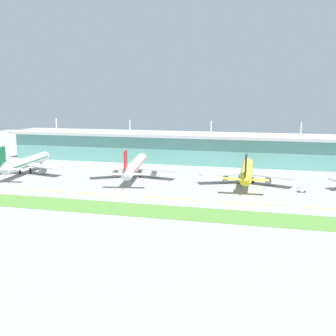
# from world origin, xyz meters

# --- Properties ---
(ground_plane) EXTENTS (600.00, 600.00, 0.00)m
(ground_plane) POSITION_xyz_m (0.00, 0.00, 0.00)
(ground_plane) COLOR gray
(terminal_building) EXTENTS (288.00, 34.00, 28.72)m
(terminal_building) POSITION_xyz_m (-0.00, 101.63, 10.06)
(terminal_building) COLOR #5B9E93
(terminal_building) RESTS_ON ground
(airliner_nearest) EXTENTS (48.49, 59.48, 18.90)m
(airliner_nearest) POSITION_xyz_m (-99.68, 37.76, 6.44)
(airliner_nearest) COLOR silver
(airliner_nearest) RESTS_ON ground
(airliner_near_middle) EXTENTS (48.04, 66.01, 18.90)m
(airliner_near_middle) POSITION_xyz_m (-34.81, 43.67, 6.45)
(airliner_near_middle) COLOR white
(airliner_near_middle) RESTS_ON ground
(airliner_far_middle) EXTENTS (48.78, 59.45, 18.90)m
(airliner_far_middle) POSITION_xyz_m (26.79, 42.31, 6.44)
(airliner_far_middle) COLOR yellow
(airliner_far_middle) RESTS_ON ground
(taxiway_stripe_west) EXTENTS (28.00, 0.70, 0.04)m
(taxiway_stripe_west) POSITION_xyz_m (-71.00, 2.35, 0.02)
(taxiway_stripe_west) COLOR yellow
(taxiway_stripe_west) RESTS_ON ground
(taxiway_stripe_mid_west) EXTENTS (28.00, 0.70, 0.04)m
(taxiway_stripe_mid_west) POSITION_xyz_m (-37.00, 2.35, 0.02)
(taxiway_stripe_mid_west) COLOR yellow
(taxiway_stripe_mid_west) RESTS_ON ground
(taxiway_stripe_centre) EXTENTS (28.00, 0.70, 0.04)m
(taxiway_stripe_centre) POSITION_xyz_m (-3.00, 2.35, 0.02)
(taxiway_stripe_centre) COLOR yellow
(taxiway_stripe_centre) RESTS_ON ground
(taxiway_stripe_mid_east) EXTENTS (28.00, 0.70, 0.04)m
(taxiway_stripe_mid_east) POSITION_xyz_m (31.00, 2.35, 0.02)
(taxiway_stripe_mid_east) COLOR yellow
(taxiway_stripe_mid_east) RESTS_ON ground
(grass_verge) EXTENTS (300.00, 18.00, 0.10)m
(grass_verge) POSITION_xyz_m (0.00, -17.93, 0.05)
(grass_verge) COLOR #518438
(grass_verge) RESTS_ON ground
(baggage_cart) EXTENTS (3.89, 2.62, 2.48)m
(baggage_cart) POSITION_xyz_m (53.16, 29.58, 1.26)
(baggage_cart) COLOR silver
(baggage_cart) RESTS_ON ground
(safety_cone_nose_front) EXTENTS (0.56, 0.56, 0.70)m
(safety_cone_nose_front) POSITION_xyz_m (-93.58, 12.10, 0.35)
(safety_cone_nose_front) COLOR orange
(safety_cone_nose_front) RESTS_ON ground
(safety_cone_right_wingtip) EXTENTS (0.56, 0.56, 0.70)m
(safety_cone_right_wingtip) POSITION_xyz_m (-98.39, 19.61, 0.35)
(safety_cone_right_wingtip) COLOR orange
(safety_cone_right_wingtip) RESTS_ON ground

